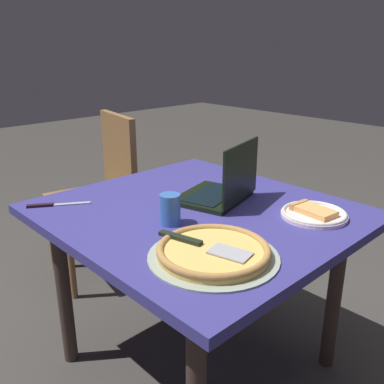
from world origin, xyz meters
TOP-DOWN VIEW (x-y plane):
  - ground_plane at (0.00, 0.00)m, footprint 12.00×12.00m
  - dining_table at (0.00, 0.00)m, footprint 1.00×1.08m
  - laptop at (0.13, 0.00)m, footprint 0.35×0.31m
  - pizza_plate at (0.25, -0.34)m, footprint 0.24×0.24m
  - pizza_tray at (-0.23, -0.30)m, footprint 0.39×0.39m
  - table_knife at (-0.38, 0.41)m, footprint 0.21×0.14m
  - drink_cup at (-0.17, -0.03)m, footprint 0.07×0.07m
  - chair_near at (0.15, 0.94)m, footprint 0.49×0.49m

SIDE VIEW (x-z plane):
  - ground_plane at x=0.00m, z-range 0.00..0.00m
  - chair_near at x=0.15m, z-range 0.06..0.99m
  - dining_table at x=0.00m, z-range 0.27..0.97m
  - table_knife at x=-0.38m, z-range 0.70..0.71m
  - pizza_plate at x=0.25m, z-range 0.70..0.74m
  - pizza_tray at x=-0.23m, z-range 0.70..0.74m
  - laptop at x=0.13m, z-range 0.63..0.88m
  - drink_cup at x=-0.17m, z-range 0.71..0.81m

